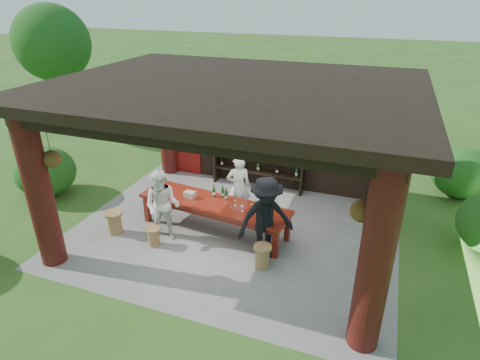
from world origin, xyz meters
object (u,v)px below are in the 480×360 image
(napkin_basket, at_px, (190,195))
(guest_man, at_px, (266,219))
(stool_near_right, at_px, (262,256))
(host, at_px, (239,187))
(tasting_table, at_px, (214,207))
(wine_shelf, at_px, (258,149))
(guest_woman, at_px, (163,206))
(stool_far_left, at_px, (114,222))
(stool_near_left, at_px, (153,236))

(napkin_basket, bearing_deg, guest_man, -16.96)
(stool_near_right, xyz_separation_m, napkin_basket, (-2.11, 0.97, 0.56))
(host, bearing_deg, tasting_table, 45.41)
(guest_man, xyz_separation_m, napkin_basket, (-2.06, 0.63, -0.11))
(guest_man, bearing_deg, wine_shelf, 72.80)
(host, relative_size, guest_woman, 0.97)
(wine_shelf, relative_size, napkin_basket, 10.16)
(stool_far_left, xyz_separation_m, napkin_basket, (1.51, 0.95, 0.53))
(stool_near_left, height_order, guest_man, guest_man)
(tasting_table, bearing_deg, stool_near_left, -134.83)
(napkin_basket, bearing_deg, wine_shelf, 71.31)
(stool_near_right, relative_size, stool_far_left, 0.91)
(tasting_table, height_order, stool_near_left, tasting_table)
(stool_near_left, relative_size, stool_far_left, 0.79)
(tasting_table, bearing_deg, stool_near_right, -32.55)
(tasting_table, bearing_deg, host, 70.39)
(guest_man, bearing_deg, guest_woman, 144.81)
(wine_shelf, distance_m, stool_near_right, 3.85)
(stool_near_right, bearing_deg, stool_far_left, 179.63)
(guest_woman, bearing_deg, napkin_basket, 56.25)
(wine_shelf, relative_size, stool_far_left, 4.84)
(napkin_basket, bearing_deg, stool_near_right, -24.76)
(stool_far_left, distance_m, host, 3.05)
(guest_woman, bearing_deg, wine_shelf, 59.38)
(napkin_basket, bearing_deg, host, 40.63)
(wine_shelf, distance_m, stool_near_left, 3.96)
(stool_near_right, xyz_separation_m, stool_far_left, (-3.62, 0.02, 0.03))
(stool_near_left, xyz_separation_m, napkin_basket, (0.40, 1.07, 0.59))
(tasting_table, height_order, host, host)
(host, bearing_deg, stool_near_right, 98.75)
(stool_far_left, bearing_deg, wine_shelf, 55.89)
(stool_far_left, xyz_separation_m, guest_woman, (1.21, 0.22, 0.55))
(stool_far_left, bearing_deg, stool_near_right, -0.37)
(stool_near_right, relative_size, guest_woman, 0.30)
(tasting_table, height_order, stool_far_left, tasting_table)
(stool_far_left, bearing_deg, host, 35.60)
(stool_far_left, distance_m, guest_man, 3.64)
(tasting_table, relative_size, stool_near_left, 8.52)
(tasting_table, bearing_deg, guest_man, -22.73)
(guest_man, bearing_deg, stool_near_left, 152.47)
(host, height_order, napkin_basket, host)
(tasting_table, relative_size, napkin_basket, 14.22)
(guest_woman, bearing_deg, stool_near_left, -116.25)
(stool_near_right, xyz_separation_m, guest_man, (-0.05, 0.35, 0.67))
(wine_shelf, distance_m, stool_far_left, 4.33)
(guest_woman, bearing_deg, tasting_table, 25.69)
(guest_woman, xyz_separation_m, guest_man, (2.37, 0.10, 0.09))
(stool_near_left, distance_m, stool_near_right, 2.51)
(host, height_order, guest_man, guest_man)
(stool_near_right, bearing_deg, tasting_table, 147.45)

